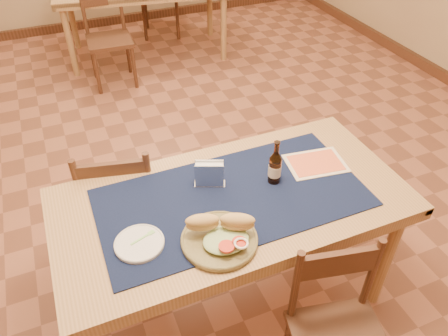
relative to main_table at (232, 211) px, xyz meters
name	(u,v)px	position (x,y,z in m)	size (l,w,h in m)	color
main_table	(232,211)	(0.00, 0.00, 0.00)	(1.60, 0.80, 0.75)	#A47C4D
placemat	(233,198)	(0.00, 0.00, 0.09)	(1.20, 0.60, 0.01)	#0E1634
baseboard	(185,198)	(0.00, 0.80, -0.62)	(6.00, 7.00, 0.10)	#4A291A
chair_main_far	(122,201)	(-0.44, 0.51, -0.22)	(0.47, 0.47, 0.86)	#4A291A
chair_main_near	(339,334)	(0.22, -0.61, -0.24)	(0.45, 0.45, 0.83)	#4A291A
chair_back_near	(108,37)	(-0.07, 2.76, -0.21)	(0.43, 0.43, 0.88)	#4A291A
sandwich_plate	(221,236)	(-0.15, -0.22, 0.12)	(0.31, 0.31, 0.12)	olive
side_plate	(139,243)	(-0.46, -0.11, 0.10)	(0.20, 0.20, 0.02)	silver
fork	(144,237)	(-0.43, -0.09, 0.10)	(0.11, 0.05, 0.00)	#89CE71
beer_bottle	(275,167)	(0.22, 0.03, 0.17)	(0.06, 0.06, 0.23)	#4F290E
napkin_holder	(209,174)	(-0.06, 0.12, 0.15)	(0.15, 0.10, 0.13)	silver
menu_card	(316,163)	(0.48, 0.06, 0.09)	(0.31, 0.25, 0.01)	beige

